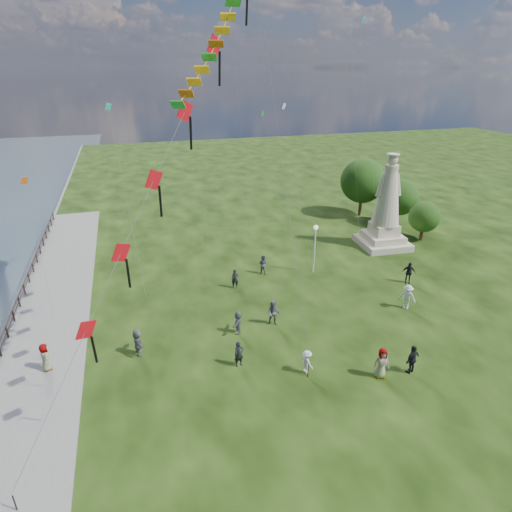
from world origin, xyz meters
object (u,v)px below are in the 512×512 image
object	(u,v)px
person_2	(307,362)
person_11	(238,322)
statue	(386,213)
person_7	(263,264)
person_4	(381,363)
person_5	(138,342)
person_6	(235,279)
person_0	(239,354)
person_1	(273,313)
person_8	(407,297)
person_10	(46,359)
lamppost	(315,239)
person_9	(409,273)
person_3	(412,359)

from	to	relation	value
person_2	person_11	distance (m)	5.68
statue	person_7	bearing A→B (deg)	-165.13
statue	person_4	distance (m)	20.14
person_2	person_7	distance (m)	13.07
person_5	person_6	xyz separation A→B (m)	(7.69, 6.53, -0.09)
person_7	person_11	bearing A→B (deg)	107.33
person_0	person_6	size ratio (longest dim) A/B	1.03
person_1	person_11	size ratio (longest dim) A/B	1.15
person_2	person_8	distance (m)	10.64
person_6	person_8	distance (m)	12.81
person_5	person_6	world-z (taller)	person_5
person_4	person_5	distance (m)	14.15
statue	person_10	size ratio (longest dim) A/B	5.23
person_8	statue	bearing A→B (deg)	109.25
statue	person_7	world-z (taller)	statue
lamppost	person_2	xyz separation A→B (m)	(-5.74, -11.90, -2.30)
person_7	person_11	distance (m)	9.04
person_6	person_2	bearing A→B (deg)	-67.64
person_5	person_6	size ratio (longest dim) A/B	1.11
person_9	person_11	bearing A→B (deg)	-137.61
person_8	person_10	bearing A→B (deg)	-136.60
lamppost	person_10	distance (m)	21.25
person_9	person_11	size ratio (longest dim) A/B	1.14
person_0	person_9	bearing A→B (deg)	8.37
statue	person_2	size ratio (longest dim) A/B	6.07
person_0	person_3	bearing A→B (deg)	-33.70
person_0	person_2	size ratio (longest dim) A/B	1.10
person_8	person_9	distance (m)	4.27
statue	person_9	bearing A→B (deg)	-102.92
person_2	person_4	distance (m)	4.09
person_5	person_10	xyz separation A→B (m)	(-5.06, -0.10, -0.02)
person_3	person_11	size ratio (longest dim) A/B	1.16
statue	person_9	world-z (taller)	statue
person_8	person_11	world-z (taller)	person_8
statue	person_2	world-z (taller)	statue
person_1	person_2	xyz separation A→B (m)	(0.17, -5.23, -0.17)
person_6	person_11	bearing A→B (deg)	-87.18
person_1	person_10	distance (m)	13.90
person_3	person_5	xyz separation A→B (m)	(-14.65, 6.27, -0.03)
statue	person_9	size ratio (longest dim) A/B	4.98
person_2	person_8	bearing A→B (deg)	-82.38
person_3	person_6	world-z (taller)	person_3
person_1	person_4	world-z (taller)	person_4
person_6	person_7	distance (m)	3.46
person_11	person_10	bearing A→B (deg)	-61.79
person_5	person_11	distance (m)	6.32
person_6	person_9	xyz separation A→B (m)	(13.49, -3.19, 0.11)
person_4	person_9	distance (m)	12.63
statue	person_1	world-z (taller)	statue
lamppost	person_1	xyz separation A→B (m)	(-5.90, -6.67, -2.14)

